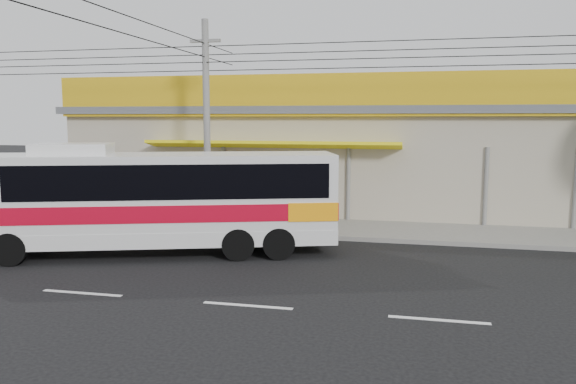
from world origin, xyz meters
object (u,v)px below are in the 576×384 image
coach_bus (158,195)px  utility_pole (206,57)px  motorbike_red (103,212)px  motorbike_dark (137,202)px

coach_bus → utility_pole: utility_pole is taller
coach_bus → motorbike_red: size_ratio=6.58×
motorbike_red → utility_pole: 6.82m
motorbike_dark → utility_pole: 6.60m
motorbike_red → utility_pole: (3.85, 0.70, 5.58)m
coach_bus → motorbike_dark: coach_bus is taller
coach_bus → motorbike_dark: (-3.45, 5.20, -1.07)m
motorbike_red → motorbike_dark: (0.35, 1.93, 0.12)m
utility_pole → coach_bus: bearing=-90.7°
motorbike_dark → utility_pole: (3.50, -1.23, 5.46)m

